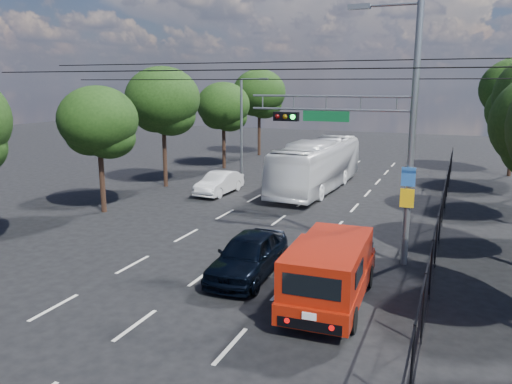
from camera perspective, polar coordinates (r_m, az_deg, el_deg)
The scene contains 14 objects.
ground at distance 15.08m, azimuth -13.63°, elevation -14.57°, with size 120.00×120.00×0.00m, color black.
lane_markings at distance 26.91m, azimuth 4.07°, elevation -2.16°, with size 6.12×38.00×0.01m.
signal_mast at distance 19.01m, azimuth 13.81°, elevation 7.49°, with size 6.43×0.39×9.50m.
streetlight_left at distance 35.91m, azimuth -1.42°, elevation 7.90°, with size 2.09×0.22×7.08m.
utility_wires at distance 21.21m, azimuth -0.18°, elevation 13.69°, with size 22.00×5.04×0.74m.
fence_right at distance 23.62m, azimuth 20.42°, elevation -2.42°, with size 0.06×34.03×2.00m.
tree_left_b at distance 27.14m, azimuth -17.50°, elevation 7.24°, with size 4.08×4.08×6.63m.
tree_left_c at distance 33.08m, azimuth -10.56°, elevation 9.83°, with size 4.80×4.80×7.80m.
tree_left_d at distance 39.89m, azimuth -3.71°, elevation 9.44°, with size 4.20×4.20×6.83m.
tree_left_e at distance 47.24m, azimuth 0.40°, elevation 10.90°, with size 4.92×4.92×7.99m.
red_pickup at distance 15.65m, azimuth 8.50°, elevation -8.81°, with size 2.30×5.76×2.11m.
navy_hatchback at distance 17.78m, azimuth -0.89°, elevation -7.23°, with size 1.85×4.59×1.56m, color black.
white_bus at distance 32.18m, azimuth 6.99°, elevation 3.07°, with size 2.67×11.41×3.18m, color white.
white_van at distance 30.93m, azimuth -4.23°, elevation 1.03°, with size 1.44×4.13×1.36m, color silver.
Camera 1 is at (8.16, -10.74, 6.75)m, focal length 35.00 mm.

